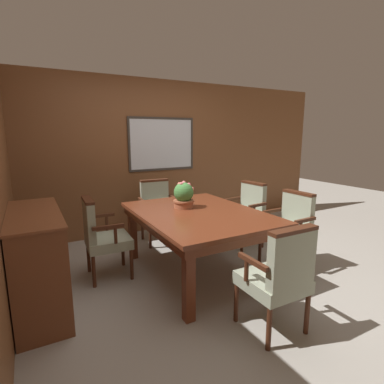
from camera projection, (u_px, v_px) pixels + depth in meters
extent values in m
plane|color=#A39E93|center=(206.00, 276.00, 3.41)|extent=(14.00, 14.00, 0.00)
cube|color=brown|center=(144.00, 157.00, 4.84)|extent=(7.20, 0.06, 2.45)
cube|color=white|center=(162.00, 144.00, 4.91)|extent=(1.08, 0.01, 0.79)
cube|color=#38332D|center=(162.00, 118.00, 4.83)|extent=(1.15, 0.02, 0.04)
cube|color=#38332D|center=(163.00, 169.00, 4.99)|extent=(1.15, 0.02, 0.04)
cube|color=#38332D|center=(129.00, 145.00, 4.64)|extent=(0.04, 0.02, 0.79)
cube|color=#38332D|center=(192.00, 144.00, 5.17)|extent=(0.03, 0.02, 0.79)
cube|color=maroon|center=(189.00, 284.00, 2.54)|extent=(0.09, 0.09, 0.69)
cube|color=maroon|center=(281.00, 259.00, 3.05)|extent=(0.09, 0.09, 0.69)
cube|color=maroon|center=(133.00, 233.00, 3.85)|extent=(0.09, 0.09, 0.69)
cube|color=maroon|center=(204.00, 221.00, 4.36)|extent=(0.09, 0.09, 0.69)
cube|color=maroon|center=(198.00, 219.00, 3.39)|extent=(1.22, 1.67, 0.09)
cube|color=maroon|center=(198.00, 214.00, 3.38)|extent=(1.28, 1.73, 0.04)
cylinder|color=#472314|center=(272.00, 291.00, 2.76)|extent=(0.04, 0.04, 0.35)
cylinder|color=#472314|center=(236.00, 302.00, 2.57)|extent=(0.04, 0.04, 0.35)
cylinder|color=#472314|center=(307.00, 313.00, 2.41)|extent=(0.04, 0.04, 0.35)
cylinder|color=#472314|center=(269.00, 329.00, 2.22)|extent=(0.04, 0.04, 0.35)
cube|color=#9EA88E|center=(272.00, 282.00, 2.44)|extent=(0.47, 0.47, 0.11)
cube|color=#9EA88E|center=(292.00, 260.00, 2.23)|extent=(0.43, 0.08, 0.43)
cube|color=#472314|center=(294.00, 230.00, 2.18)|extent=(0.43, 0.09, 0.03)
cylinder|color=#472314|center=(291.00, 258.00, 2.56)|extent=(0.04, 0.04, 0.19)
cube|color=#472314|center=(298.00, 250.00, 2.48)|extent=(0.04, 0.32, 0.04)
cylinder|color=#472314|center=(246.00, 270.00, 2.33)|extent=(0.04, 0.04, 0.19)
cube|color=#472314|center=(253.00, 262.00, 2.25)|extent=(0.04, 0.32, 0.04)
cylinder|color=#472314|center=(132.00, 264.00, 3.31)|extent=(0.04, 0.04, 0.35)
cylinder|color=#472314|center=(123.00, 252.00, 3.67)|extent=(0.04, 0.04, 0.35)
cylinder|color=#472314|center=(94.00, 271.00, 3.14)|extent=(0.04, 0.04, 0.35)
cylinder|color=#472314|center=(89.00, 257.00, 3.49)|extent=(0.04, 0.04, 0.35)
cube|color=#9EA88E|center=(108.00, 241.00, 3.36)|extent=(0.48, 0.49, 0.11)
cube|color=#9EA88E|center=(89.00, 221.00, 3.22)|extent=(0.10, 0.43, 0.43)
cube|color=#472314|center=(88.00, 200.00, 3.18)|extent=(0.11, 0.43, 0.03)
cylinder|color=#472314|center=(116.00, 235.00, 3.13)|extent=(0.04, 0.04, 0.19)
cube|color=#472314|center=(108.00, 227.00, 3.08)|extent=(0.33, 0.05, 0.04)
cylinder|color=#472314|center=(107.00, 223.00, 3.56)|extent=(0.04, 0.04, 0.19)
cube|color=#472314|center=(100.00, 216.00, 3.51)|extent=(0.33, 0.05, 0.04)
cylinder|color=#472314|center=(260.00, 251.00, 3.68)|extent=(0.04, 0.04, 0.35)
cylinder|color=#472314|center=(285.00, 263.00, 3.34)|extent=(0.04, 0.04, 0.35)
cylinder|color=#472314|center=(283.00, 245.00, 3.88)|extent=(0.04, 0.04, 0.35)
cylinder|color=#472314|center=(309.00, 256.00, 3.54)|extent=(0.04, 0.04, 0.35)
cube|color=#9EA88E|center=(285.00, 235.00, 3.56)|extent=(0.48, 0.48, 0.11)
cube|color=#9EA88E|center=(298.00, 211.00, 3.61)|extent=(0.09, 0.43, 0.43)
cube|color=#472314|center=(299.00, 193.00, 3.56)|extent=(0.10, 0.43, 0.03)
cylinder|color=#472314|center=(269.00, 219.00, 3.72)|extent=(0.04, 0.04, 0.19)
cube|color=#472314|center=(273.00, 211.00, 3.74)|extent=(0.33, 0.05, 0.04)
cylinder|color=#472314|center=(301.00, 229.00, 3.31)|extent=(0.04, 0.04, 0.19)
cube|color=#472314|center=(305.00, 220.00, 3.33)|extent=(0.33, 0.05, 0.04)
cylinder|color=#472314|center=(222.00, 233.00, 4.35)|extent=(0.04, 0.04, 0.35)
cylinder|color=#472314|center=(242.00, 241.00, 4.02)|extent=(0.04, 0.04, 0.35)
cylinder|color=#472314|center=(243.00, 228.00, 4.57)|extent=(0.04, 0.04, 0.35)
cylinder|color=#472314|center=(263.00, 235.00, 4.25)|extent=(0.04, 0.04, 0.35)
cube|color=#9EA88E|center=(243.00, 219.00, 4.25)|extent=(0.51, 0.51, 0.11)
cube|color=#9EA88E|center=(253.00, 199.00, 4.31)|extent=(0.12, 0.43, 0.43)
cube|color=#472314|center=(254.00, 183.00, 4.26)|extent=(0.13, 0.43, 0.03)
cylinder|color=#472314|center=(230.00, 206.00, 4.40)|extent=(0.04, 0.04, 0.19)
cube|color=#472314|center=(234.00, 199.00, 4.42)|extent=(0.33, 0.07, 0.04)
cylinder|color=#472314|center=(254.00, 213.00, 4.01)|extent=(0.04, 0.04, 0.19)
cube|color=#472314|center=(258.00, 205.00, 4.03)|extent=(0.33, 0.07, 0.04)
cylinder|color=#472314|center=(150.00, 236.00, 4.21)|extent=(0.04, 0.04, 0.35)
cylinder|color=#472314|center=(177.00, 232.00, 4.38)|extent=(0.04, 0.04, 0.35)
cylinder|color=#472314|center=(142.00, 228.00, 4.57)|extent=(0.04, 0.04, 0.35)
cylinder|color=#472314|center=(167.00, 225.00, 4.74)|extent=(0.04, 0.04, 0.35)
cube|color=#9EA88E|center=(159.00, 215.00, 4.43)|extent=(0.50, 0.49, 0.11)
cube|color=#9EA88E|center=(154.00, 195.00, 4.55)|extent=(0.43, 0.11, 0.43)
cube|color=#472314|center=(154.00, 180.00, 4.51)|extent=(0.43, 0.12, 0.03)
cylinder|color=#472314|center=(143.00, 208.00, 4.27)|extent=(0.04, 0.04, 0.19)
cube|color=#472314|center=(142.00, 200.00, 4.32)|extent=(0.06, 0.33, 0.04)
cylinder|color=#472314|center=(175.00, 204.00, 4.47)|extent=(0.04, 0.04, 0.19)
cube|color=#472314|center=(173.00, 197.00, 4.51)|extent=(0.06, 0.33, 0.04)
cylinder|color=#9E5638|center=(184.00, 204.00, 3.55)|extent=(0.23, 0.23, 0.09)
cylinder|color=#9E5638|center=(184.00, 201.00, 3.55)|extent=(0.25, 0.25, 0.02)
sphere|color=#427F3D|center=(184.00, 192.00, 3.53)|extent=(0.24, 0.24, 0.24)
sphere|color=#DE7372|center=(181.00, 184.00, 3.48)|extent=(0.05, 0.05, 0.05)
sphere|color=#E66E74|center=(184.00, 183.00, 3.54)|extent=(0.04, 0.04, 0.04)
sphere|color=#EA756B|center=(192.00, 189.00, 3.56)|extent=(0.05, 0.05, 0.05)
sphere|color=#F87F6F|center=(179.00, 184.00, 3.54)|extent=(0.04, 0.04, 0.04)
sphere|color=#DE777A|center=(184.00, 183.00, 3.55)|extent=(0.05, 0.05, 0.05)
sphere|color=#F96879|center=(188.00, 185.00, 3.57)|extent=(0.05, 0.05, 0.05)
sphere|color=#E27666|center=(177.00, 189.00, 3.59)|extent=(0.04, 0.04, 0.04)
cube|color=brown|center=(38.00, 262.00, 2.73)|extent=(0.41, 1.19, 0.90)
cube|color=brown|center=(33.00, 213.00, 2.64)|extent=(0.43, 1.22, 0.02)
sphere|color=#4C422D|center=(62.00, 232.00, 2.78)|extent=(0.03, 0.03, 0.03)
sphere|color=#4C422D|center=(68.00, 278.00, 2.62)|extent=(0.03, 0.03, 0.03)
sphere|color=#4C422D|center=(62.00, 256.00, 3.08)|extent=(0.03, 0.03, 0.03)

